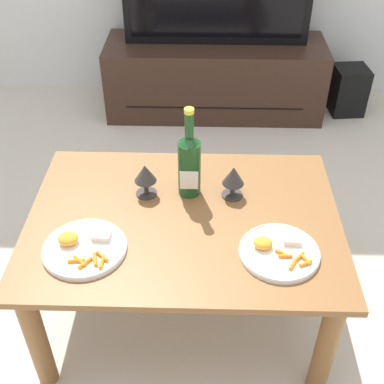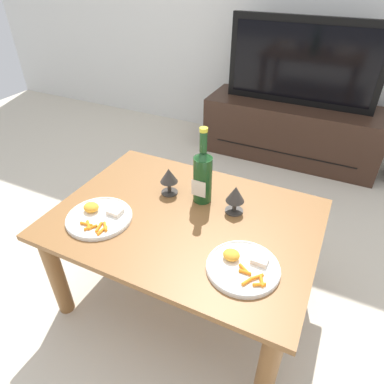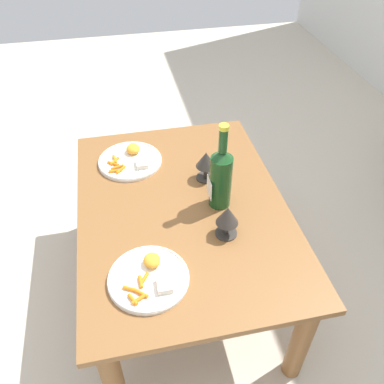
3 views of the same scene
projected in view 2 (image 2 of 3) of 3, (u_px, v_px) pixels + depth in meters
name	position (u px, v px, depth m)	size (l,w,h in m)	color
ground_plane	(186.00, 293.00, 1.70)	(6.40, 6.40, 0.00)	beige
dining_table	(185.00, 232.00, 1.46)	(1.08, 0.78, 0.50)	brown
tv_stand	(291.00, 131.00, 2.73)	(1.35, 0.46, 0.45)	#382319
tv_screen	(303.00, 63.00, 2.42)	(1.10, 0.05, 0.61)	black
wine_bottle	(203.00, 174.00, 1.43)	(0.08, 0.08, 0.35)	#19471E
goblet_left	(169.00, 177.00, 1.50)	(0.08, 0.08, 0.13)	#38332D
goblet_right	(235.00, 196.00, 1.39)	(0.08, 0.08, 0.13)	#38332D
dinner_plate_left	(99.00, 217.00, 1.39)	(0.27, 0.27, 0.05)	white
dinner_plate_right	(243.00, 266.00, 1.17)	(0.26, 0.26, 0.05)	white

